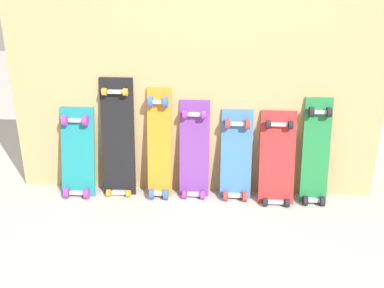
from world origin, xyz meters
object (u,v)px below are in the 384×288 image
Objects in this scene: skateboard_orange at (159,148)px; skateboard_green at (316,156)px; skateboard_black at (118,143)px; skateboard_purple at (194,154)px; skateboard_red at (277,163)px; skateboard_blue at (236,159)px; skateboard_teal at (78,157)px.

skateboard_green is (1.04, -0.01, -0.03)m from skateboard_orange.
skateboard_green is at bearing -0.86° from skateboard_black.
skateboard_black is at bearing -179.95° from skateboard_purple.
skateboard_orange is 1.05× the size of skateboard_green.
skateboard_green is (0.25, 0.02, 0.05)m from skateboard_red.
skateboard_orange reaches higher than skateboard_blue.
skateboard_blue is at bearing -0.49° from skateboard_black.
skateboard_blue is at bearing -1.49° from skateboard_purple.
skateboard_red is at bearing -0.29° from skateboard_teal.
skateboard_teal is 0.57m from skateboard_orange.
skateboard_orange is at bearing -176.45° from skateboard_purple.
skateboard_red is (1.35, -0.01, -0.00)m from skateboard_teal.
skateboard_black reaches higher than skateboard_purple.
skateboard_blue is at bearing 0.80° from skateboard_orange.
skateboard_blue is at bearing 173.38° from skateboard_red.
skateboard_teal is 1.60m from skateboard_green.
skateboard_green is (1.60, 0.01, 0.05)m from skateboard_teal.
skateboard_orange reaches higher than skateboard_red.
skateboard_red is (0.79, -0.02, -0.08)m from skateboard_orange.
skateboard_teal is 0.30m from skateboard_black.
skateboard_purple is at bearing 2.27° from skateboard_teal.
skateboard_teal is 0.83× the size of skateboard_orange.
skateboard_orange is 0.52m from skateboard_blue.
skateboard_purple is 0.96× the size of skateboard_green.
skateboard_black is at bearing 177.14° from skateboard_orange.
skateboard_green is (1.32, -0.02, -0.05)m from skateboard_black.
skateboard_orange is at bearing -179.20° from skateboard_blue.
skateboard_purple is 0.28m from skateboard_blue.
skateboard_teal is 0.99× the size of skateboard_blue.
skateboard_green is at bearing -0.31° from skateboard_orange.
skateboard_blue is 0.99× the size of skateboard_red.
skateboard_blue is (0.80, -0.01, -0.10)m from skateboard_black.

